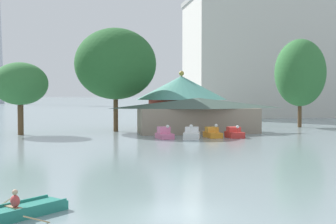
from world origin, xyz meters
name	(u,v)px	position (x,y,z in m)	size (l,w,h in m)	color
ground_plane	(174,214)	(0.00, 0.00, 0.00)	(2000.00, 2000.00, 0.00)	gray
rowboat_with_rower	(21,211)	(-5.95, 0.68, 0.21)	(3.62, 3.64, 1.44)	#237A6B
pedal_boat_pink	(164,134)	(4.93, 31.06, 0.50)	(1.80, 2.67, 1.55)	pink
pedal_boat_white	(192,134)	(7.75, 30.01, 0.51)	(2.40, 3.17, 1.64)	white
pedal_boat_orange	(213,133)	(10.42, 31.28, 0.46)	(1.60, 2.88, 1.57)	orange
pedal_boat_red	(234,133)	(12.73, 30.61, 0.47)	(1.57, 2.59, 1.43)	red
boathouse	(198,115)	(10.22, 37.12, 2.28)	(15.76, 5.88, 4.36)	gray
green_roof_pavilion	(181,98)	(9.60, 44.21, 4.26)	(12.56, 12.56, 8.05)	#993328
shoreline_tree_tall_left	(20,84)	(-11.07, 38.38, 6.02)	(6.49, 6.49, 8.57)	brown
shoreline_tree_mid	(116,64)	(0.33, 41.42, 8.71)	(10.49, 10.49, 13.30)	brown
shoreline_tree_right	(300,73)	(27.30, 44.39, 7.96)	(7.34, 7.34, 12.86)	brown
background_building_block	(261,58)	(34.37, 77.27, 12.87)	(32.11, 18.18, 25.70)	beige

